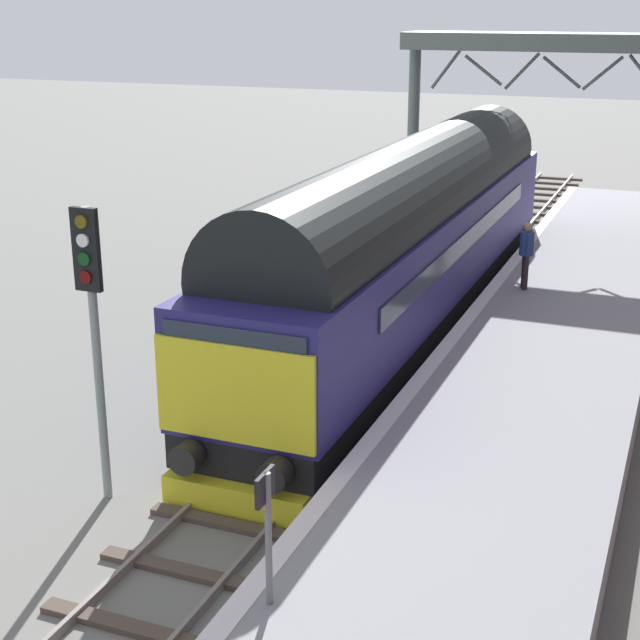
# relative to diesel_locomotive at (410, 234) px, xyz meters

# --- Properties ---
(ground_plane) EXTENTS (140.00, 140.00, 0.00)m
(ground_plane) POSITION_rel_diesel_locomotive_xyz_m (-0.00, -6.20, -2.48)
(ground_plane) COLOR slate
(ground_plane) RESTS_ON ground
(track_main) EXTENTS (2.50, 60.00, 0.15)m
(track_main) POSITION_rel_diesel_locomotive_xyz_m (-0.00, -6.20, -2.43)
(track_main) COLOR slate
(track_main) RESTS_ON ground
(station_platform) EXTENTS (4.00, 44.00, 1.01)m
(station_platform) POSITION_rel_diesel_locomotive_xyz_m (3.60, -6.20, -1.98)
(station_platform) COLOR gray
(station_platform) RESTS_ON ground
(diesel_locomotive) EXTENTS (2.74, 18.76, 4.68)m
(diesel_locomotive) POSITION_rel_diesel_locomotive_xyz_m (0.00, 0.00, 0.00)
(diesel_locomotive) COLOR black
(diesel_locomotive) RESTS_ON ground
(signal_post_far) EXTENTS (0.44, 0.22, 4.78)m
(signal_post_far) POSITION_rel_diesel_locomotive_xyz_m (-2.18, -9.53, 0.63)
(signal_post_far) COLOR gray
(signal_post_far) RESTS_ON ground
(platform_number_sign) EXTENTS (0.10, 0.44, 1.67)m
(platform_number_sign) POSITION_rel_diesel_locomotive_xyz_m (2.06, -12.43, -0.35)
(platform_number_sign) COLOR slate
(platform_number_sign) RESTS_ON station_platform
(waiting_passenger) EXTENTS (0.44, 0.48, 1.64)m
(waiting_passenger) POSITION_rel_diesel_locomotive_xyz_m (2.47, 1.52, -0.49)
(waiting_passenger) COLOR #36272E
(waiting_passenger) RESTS_ON station_platform
(overhead_footbridge) EXTENTS (9.30, 2.00, 6.81)m
(overhead_footbridge) POSITION_rel_diesel_locomotive_xyz_m (2.05, 8.16, 3.57)
(overhead_footbridge) COLOR slate
(overhead_footbridge) RESTS_ON ground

